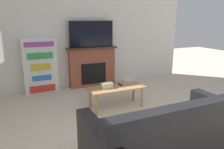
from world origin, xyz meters
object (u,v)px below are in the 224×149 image
tv (92,34)px  couch (167,141)px  bookshelf (40,66)px  storage_basket (128,82)px  coffee_table (116,90)px  fireplace (92,66)px

tv → couch: size_ratio=0.59×
tv → bookshelf: (-1.30, -0.00, -0.70)m
tv → storage_basket: 1.57m
storage_basket → bookshelf: bearing=168.2°
couch → coffee_table: couch is taller
tv → couch: bearing=-94.4°
couch → coffee_table: size_ratio=1.78×
fireplace → coffee_table: (-0.07, -1.61, -0.15)m
fireplace → couch: (-0.26, -3.43, -0.22)m
couch → storage_basket: size_ratio=5.78×
couch → storage_basket: (1.09, 2.96, -0.20)m
coffee_table → tv: bearing=87.4°
bookshelf → storage_basket: 2.24m
bookshelf → fireplace: bearing=1.0°
bookshelf → storage_basket: bearing=-11.8°
couch → tv: bearing=85.6°
tv → coffee_table: (-0.07, -1.59, -0.98)m
couch → coffee_table: 1.83m
couch → storage_basket: couch is taller
fireplace → tv: 0.83m
tv → storage_basket: bearing=-28.4°
fireplace → couch: 3.45m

